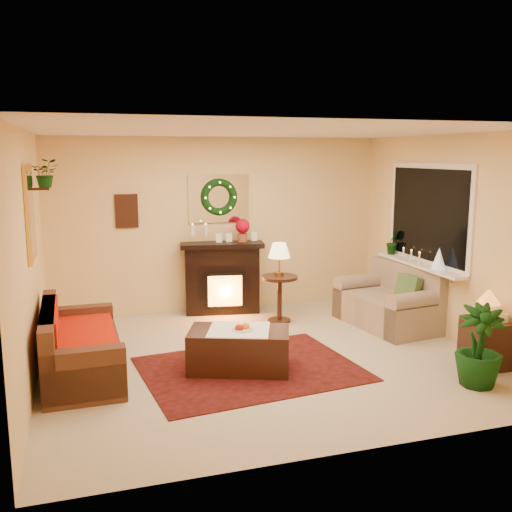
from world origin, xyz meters
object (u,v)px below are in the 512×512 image
object	(u,v)px
end_table_square	(486,344)
sofa	(81,336)
side_table_round	(279,299)
coffee_table	(239,352)
fireplace	(222,277)
loveseat	(387,296)

from	to	relation	value
end_table_square	sofa	bearing A→B (deg)	165.54
side_table_round	coffee_table	world-z (taller)	side_table_round
side_table_round	fireplace	bearing A→B (deg)	133.06
sofa	end_table_square	bearing A→B (deg)	-15.64
loveseat	coffee_table	bearing A→B (deg)	-165.57
sofa	side_table_round	distance (m)	2.96
side_table_round	end_table_square	xyz separation A→B (m)	(1.61, -2.34, -0.05)
fireplace	coffee_table	size ratio (longest dim) A/B	1.00
sofa	loveseat	world-z (taller)	loveseat
loveseat	end_table_square	bearing A→B (deg)	-89.27
side_table_round	end_table_square	bearing A→B (deg)	-55.45
fireplace	side_table_round	size ratio (longest dim) A/B	1.64
side_table_round	sofa	bearing A→B (deg)	-155.42
loveseat	side_table_round	size ratio (longest dim) A/B	2.19
fireplace	side_table_round	world-z (taller)	fireplace
coffee_table	end_table_square	bearing A→B (deg)	5.35
loveseat	side_table_round	distance (m)	1.49
sofa	coffee_table	size ratio (longest dim) A/B	1.63
fireplace	side_table_round	bearing A→B (deg)	-37.97
side_table_round	end_table_square	world-z (taller)	side_table_round
fireplace	end_table_square	distance (m)	3.81
fireplace	loveseat	bearing A→B (deg)	-24.73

